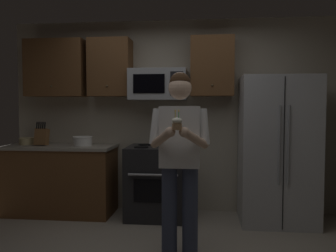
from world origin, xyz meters
TOP-DOWN VIEW (x-y plane):
  - wall_back at (0.00, 1.75)m, footprint 4.40×0.10m
  - oven_range at (-0.15, 1.36)m, footprint 0.76×0.70m
  - microwave at (-0.15, 1.48)m, footprint 0.74×0.41m
  - refrigerator at (1.35, 1.32)m, footprint 0.90×0.75m
  - cabinet_row_upper at (-0.72, 1.53)m, footprint 2.78×0.36m
  - counter_left at (-1.45, 1.38)m, footprint 1.44×0.66m
  - knife_block at (-1.68, 1.33)m, footprint 0.16×0.15m
  - bowl_large_white at (-1.15, 1.38)m, footprint 0.26×0.26m
  - bowl_small_colored at (-1.94, 1.40)m, footprint 0.20×0.20m
  - person at (0.23, 0.21)m, footprint 0.60×0.48m
  - cupcake at (0.23, -0.12)m, footprint 0.09×0.09m

SIDE VIEW (x-z plane):
  - oven_range at x=-0.15m, z-range 0.00..0.93m
  - counter_left at x=-1.45m, z-range 0.00..0.92m
  - refrigerator at x=1.35m, z-range 0.00..1.80m
  - bowl_small_colored at x=-1.94m, z-range 0.92..1.01m
  - bowl_large_white at x=-1.15m, z-range 0.92..1.04m
  - person at x=0.23m, z-range 0.11..1.88m
  - knife_block at x=-1.68m, z-range 0.88..1.20m
  - cupcake at x=0.23m, z-range 1.21..1.38m
  - wall_back at x=0.00m, z-range 0.00..2.60m
  - microwave at x=-0.15m, z-range 1.52..1.92m
  - cabinet_row_upper at x=-0.72m, z-range 1.57..2.33m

